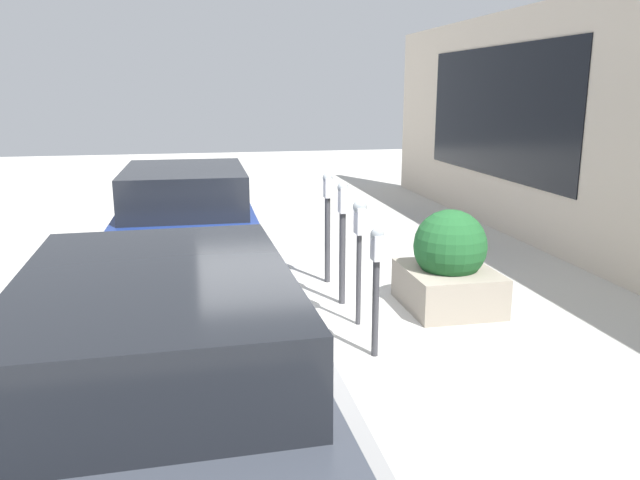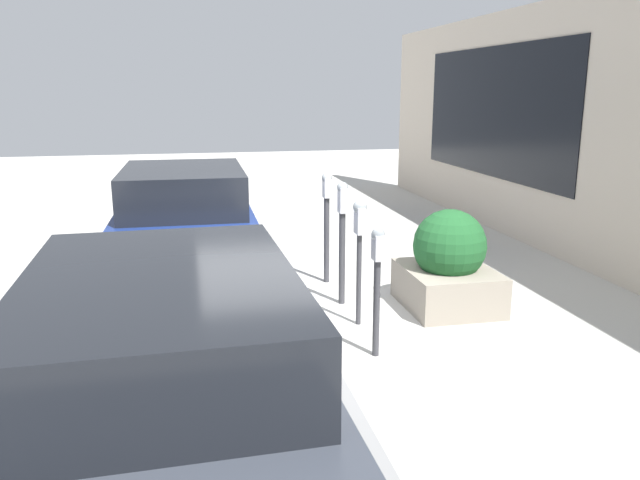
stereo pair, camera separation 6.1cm
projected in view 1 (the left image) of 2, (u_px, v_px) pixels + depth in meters
The scene contains 9 objects.
ground_plane at pixel (308, 316), 7.40m from camera, with size 40.00×40.00×0.00m, color beige.
curb_strip at pixel (301, 315), 7.38m from camera, with size 19.00×0.16×0.04m.
parking_meter_nearest at pixel (376, 272), 6.11m from camera, with size 0.16×0.13×1.32m.
parking_meter_second at pixel (359, 234), 6.91m from camera, with size 0.18×0.15×1.44m.
parking_meter_middle at pixel (343, 228), 7.63m from camera, with size 0.16×0.13×1.54m.
parking_meter_fourth at pixel (328, 214), 8.50m from camera, with size 0.16×0.14×1.53m.
planter_box at pixel (449, 266), 7.59m from camera, with size 1.22×1.06×1.22m.
parked_car_front at pixel (163, 370), 4.13m from camera, with size 4.84×1.98×1.53m.
parked_car_middle at pixel (186, 214), 9.36m from camera, with size 4.63×2.02×1.51m.
Camera 1 is at (-6.87, 1.26, 2.63)m, focal length 35.00 mm.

